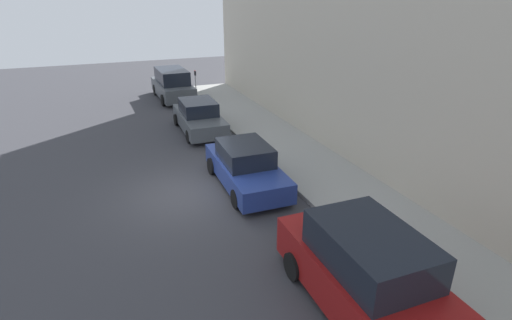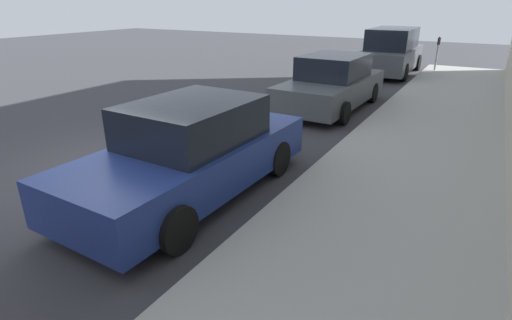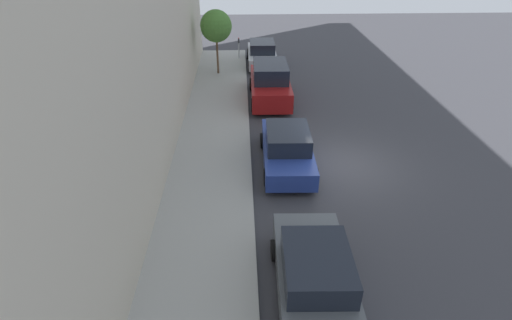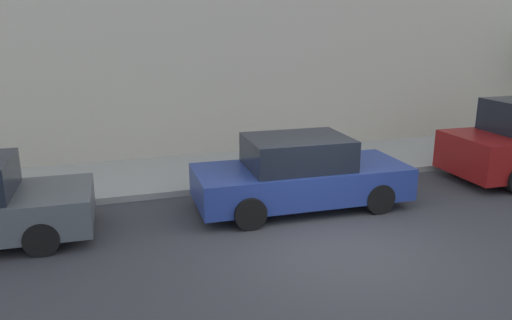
% 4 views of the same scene
% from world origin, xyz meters
% --- Properties ---
extents(ground_plane, '(60.00, 60.00, 0.00)m').
position_xyz_m(ground_plane, '(0.00, 0.00, 0.00)').
color(ground_plane, '#38383D').
extents(sidewalk, '(3.09, 32.00, 0.15)m').
position_xyz_m(sidewalk, '(5.05, 0.00, 0.07)').
color(sidewalk, '#9E9E99').
rests_on(sidewalk, ground_plane).
extents(parked_suv_second, '(2.08, 4.82, 1.98)m').
position_xyz_m(parked_suv_second, '(2.32, -6.76, 0.93)').
color(parked_suv_second, maroon).
rests_on(parked_suv_second, ground_plane).
extents(parked_sedan_third, '(1.92, 4.54, 1.54)m').
position_xyz_m(parked_sedan_third, '(2.12, -0.12, 0.72)').
color(parked_sedan_third, navy).
rests_on(parked_sedan_third, ground_plane).
extents(parked_sedan_fourth, '(1.92, 4.55, 1.54)m').
position_xyz_m(parked_sedan_fourth, '(2.12, 6.36, 0.73)').
color(parked_sedan_fourth, '#4C5156').
rests_on(parked_sedan_fourth, ground_plane).
extents(parked_minivan_fifth, '(2.02, 4.94, 1.90)m').
position_xyz_m(parked_minivan_fifth, '(2.22, 13.38, 0.92)').
color(parked_minivan_fifth, '#4C5156').
rests_on(parked_minivan_fifth, ground_plane).
extents(parking_meter_far, '(0.11, 0.15, 1.41)m').
position_xyz_m(parking_meter_far, '(3.95, 14.27, 1.02)').
color(parking_meter_far, '#ADADB2').
rests_on(parking_meter_far, sidewalk).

